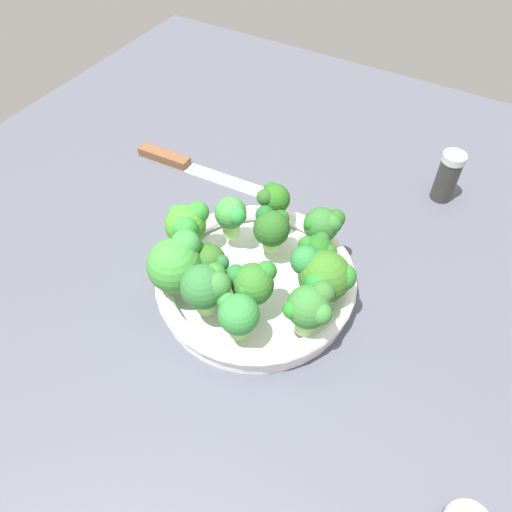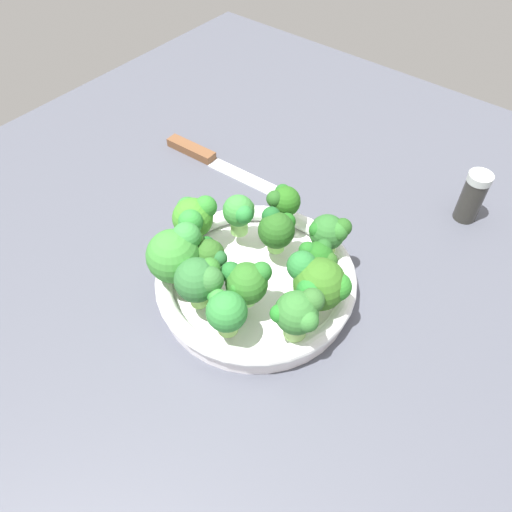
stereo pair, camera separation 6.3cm
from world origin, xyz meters
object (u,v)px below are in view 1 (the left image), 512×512
Objects in this scene: broccoli_floret_7 at (186,224)px; broccoli_floret_11 at (206,286)px; broccoli_floret_6 at (323,225)px; broccoli_floret_3 at (324,275)px; pepper_shaker at (448,176)px; broccoli_floret_1 at (252,283)px; broccoli_floret_0 at (210,261)px; bowl at (256,281)px; broccoli_floret_8 at (273,200)px; broccoli_floret_10 at (271,227)px; broccoli_floret_12 at (234,312)px; knife at (188,165)px; broccoli_floret_9 at (232,215)px; broccoli_floret_2 at (310,307)px; broccoli_floret_5 at (178,262)px; broccoli_floret_4 at (317,251)px.

broccoli_floret_7 is 0.91× the size of broccoli_floret_11.
broccoli_floret_7 is (15.60, 9.21, 0.44)cm from broccoli_floret_6.
broccoli_floret_3 is 0.97× the size of pepper_shaker.
broccoli_floret_0 is at bearing -4.10° from broccoli_floret_1.
broccoli_floret_8 is (2.72, -9.50, 5.84)cm from bowl.
broccoli_floret_3 is at bearing 155.49° from broccoli_floret_10.
broccoli_floret_12 is at bearing 94.51° from broccoli_floret_1.
pepper_shaker is at bearing -130.03° from broccoli_floret_7.
broccoli_floret_11 reaches higher than broccoli_floret_3.
broccoli_floret_6 is at bearing -126.31° from broccoli_floret_0.
bowl is 4.63× the size of broccoli_floret_6.
broccoli_floret_3 is 37.07cm from knife.
broccoli_floret_7 is 6.25cm from broccoli_floret_9.
broccoli_floret_11 is at bearing 16.99° from broccoli_floret_2.
broccoli_floret_5 is at bearing 43.68° from broccoli_floret_0.
broccoli_floret_11 is (-2.24, 4.10, 0.89)cm from broccoli_floret_0.
broccoli_floret_10 is (5.72, 3.80, 0.08)cm from broccoli_floret_6.
broccoli_floret_0 is 0.89× the size of broccoli_floret_7.
knife is at bearing -26.79° from broccoli_floret_3.
broccoli_floret_12 is 42.93cm from pepper_shaker.
broccoli_floret_7 reaches higher than broccoli_floret_0.
broccoli_floret_2 is 14.10cm from broccoli_floret_6.
knife is (22.88, -12.02, -6.97)cm from broccoli_floret_10.
broccoli_floret_12 is at bearing 122.90° from broccoli_floret_9.
broccoli_floret_6 is at bearing -128.30° from broccoli_floret_5.
broccoli_floret_10 is (0.58, -5.08, 5.46)cm from bowl.
broccoli_floret_6 reaches higher than broccoli_floret_4.
broccoli_floret_3 is 10.50cm from broccoli_floret_10.
broccoli_floret_12 is (2.78, 17.88, 0.02)cm from broccoli_floret_6.
broccoli_floret_6 is 30.55cm from knife.
broccoli_floret_1 is 1.01× the size of broccoli_floret_12.
broccoli_floret_0 is 1.06× the size of broccoli_floret_4.
pepper_shaker is at bearing -122.54° from broccoli_floret_10.
broccoli_floret_5 reaches higher than broccoli_floret_11.
bowl is 7.35cm from broccoli_floret_1.
broccoli_floret_1 reaches higher than pepper_shaker.
broccoli_floret_10 is at bearing -171.41° from broccoli_floret_9.
broccoli_floret_1 is 0.90× the size of broccoli_floret_2.
broccoli_floret_4 is 0.88× the size of broccoli_floret_9.
broccoli_floret_3 reaches higher than broccoli_floret_6.
broccoli_floret_4 is at bearing -178.70° from broccoli_floret_9.
broccoli_floret_8 is at bearing 159.88° from knife.
broccoli_floret_12 is (-2.35, 9.00, 5.40)cm from bowl.
bowl is 4.40× the size of broccoli_floret_1.
broccoli_floret_4 is at bearing 106.33° from broccoli_floret_6.
broccoli_floret_7 is 1.04× the size of broccoli_floret_8.
broccoli_floret_2 is 18.67cm from broccoli_floret_8.
broccoli_floret_6 is (1.28, -4.36, 0.16)cm from broccoli_floret_4.
broccoli_floret_6 is at bearing 163.97° from knife.
broccoli_floret_11 is at bearing 118.71° from broccoli_floret_0.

